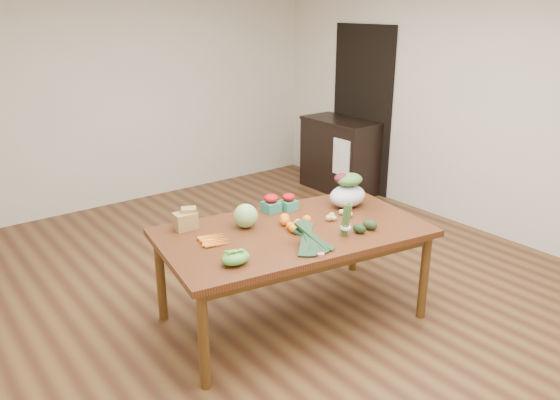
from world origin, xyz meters
TOP-DOWN VIEW (x-y plane):
  - floor at (0.00, 0.00)m, footprint 6.00×6.00m
  - room_walls at (0.00, 0.00)m, footprint 5.02×6.02m
  - dining_table at (-0.23, -0.38)m, footprint 2.11×1.39m
  - doorway_dark at (2.48, 1.60)m, footprint 0.02×1.00m
  - cabinet at (2.22, 1.71)m, footprint 0.52×1.02m
  - dish_towel at (1.96, 1.40)m, footprint 0.02×0.28m
  - paper_bag at (-0.86, 0.11)m, footprint 0.24×0.21m
  - cabbage at (-0.49, -0.13)m, footprint 0.18×0.18m
  - strawberry_basket_a at (-0.14, 0.01)m, footprint 0.15×0.15m
  - strawberry_basket_b at (0.00, -0.03)m, footprint 0.13×0.13m
  - orange_a at (-0.24, -0.29)m, footprint 0.07×0.07m
  - orange_b at (-0.21, -0.25)m, footprint 0.08×0.08m
  - orange_c at (-0.09, -0.37)m, footprint 0.07×0.07m
  - mandarin_cluster at (-0.23, -0.43)m, footprint 0.21×0.21m
  - carrots at (-0.81, -0.22)m, footprint 0.25×0.25m
  - snap_pea_bag at (-0.89, -0.60)m, footprint 0.20×0.15m
  - kale_bunch at (-0.36, -0.75)m, footprint 0.38×0.45m
  - asparagus_bundle at (-0.01, -0.70)m, footprint 0.10×0.13m
  - potato_a at (0.09, -0.42)m, footprint 0.06×0.05m
  - potato_b at (0.12, -0.44)m, footprint 0.05×0.04m
  - potato_c at (0.26, -0.38)m, footprint 0.05×0.05m
  - potato_d at (0.15, -0.38)m, footprint 0.05×0.04m
  - potato_e at (0.27, -0.46)m, footprint 0.06×0.05m
  - avocado_a at (0.10, -0.73)m, footprint 0.10×0.12m
  - avocado_b at (0.21, -0.73)m, footprint 0.11×0.13m
  - salad_bag at (0.43, -0.27)m, footprint 0.36×0.30m

SIDE VIEW (x-z plane):
  - floor at x=0.00m, z-range 0.00..0.00m
  - dining_table at x=-0.23m, z-range 0.00..0.75m
  - cabinet at x=2.22m, z-range 0.00..0.94m
  - dish_towel at x=1.96m, z-range 0.33..0.78m
  - carrots at x=-0.81m, z-range 0.75..0.78m
  - potato_b at x=0.12m, z-range 0.75..0.79m
  - potato_d at x=0.15m, z-range 0.75..0.79m
  - potato_c at x=0.26m, z-range 0.75..0.79m
  - potato_e at x=0.27m, z-range 0.75..0.80m
  - potato_a at x=0.09m, z-range 0.75..0.80m
  - avocado_a at x=0.10m, z-range 0.75..0.82m
  - orange_a at x=-0.24m, z-range 0.75..0.82m
  - orange_c at x=-0.09m, z-range 0.75..0.82m
  - avocado_b at x=0.21m, z-range 0.75..0.83m
  - orange_b at x=-0.21m, z-range 0.75..0.83m
  - snap_pea_bag at x=-0.89m, z-range 0.75..0.84m
  - mandarin_cluster at x=-0.23m, z-range 0.75..0.85m
  - strawberry_basket_b at x=0.00m, z-range 0.75..0.86m
  - strawberry_basket_a at x=-0.14m, z-range 0.75..0.86m
  - paper_bag at x=-0.86m, z-range 0.75..0.90m
  - kale_bunch at x=-0.36m, z-range 0.75..0.91m
  - cabbage at x=-0.49m, z-range 0.75..0.93m
  - asparagus_bundle at x=-0.01m, z-range 0.75..1.00m
  - salad_bag at x=0.43m, z-range 0.75..1.00m
  - doorway_dark at x=2.48m, z-range 0.00..2.10m
  - room_walls at x=0.00m, z-range 0.00..2.70m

